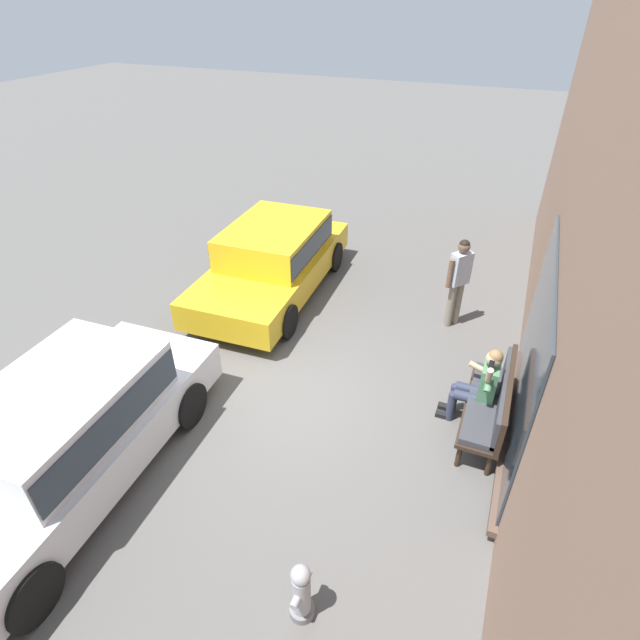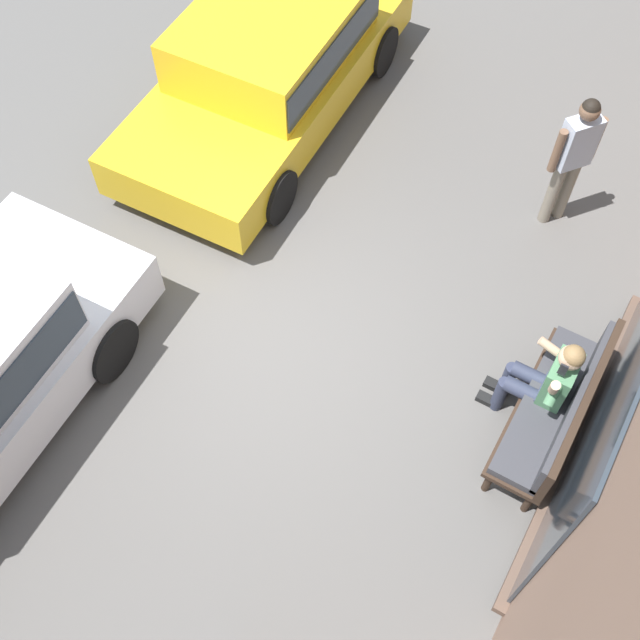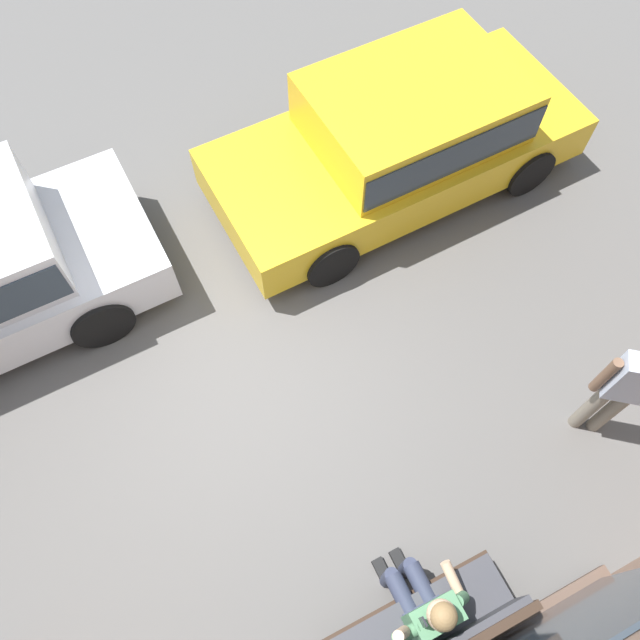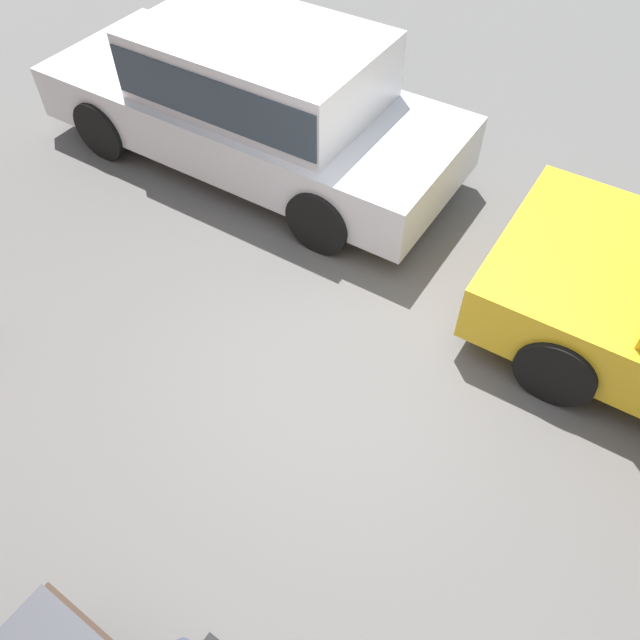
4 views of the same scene
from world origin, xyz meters
name	(u,v)px [view 4 (image 4 of 4)]	position (x,y,z in m)	size (l,w,h in m)	color
ground_plane	(346,372)	(0.00, 0.00, 0.00)	(60.00, 60.00, 0.00)	#565451
parked_car_mid	(254,94)	(2.42, -1.92, 0.81)	(4.68, 2.02, 1.49)	silver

